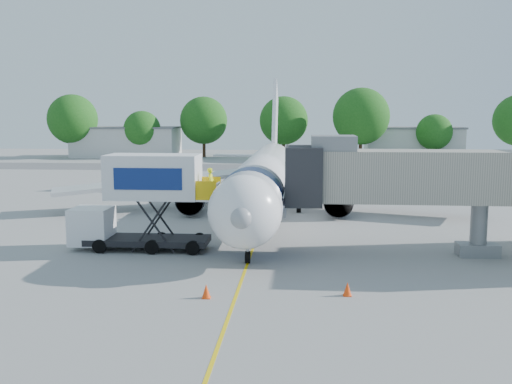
# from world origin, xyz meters

# --- Properties ---
(ground) EXTENTS (160.00, 160.00, 0.00)m
(ground) POSITION_xyz_m (0.00, 0.00, 0.00)
(ground) COLOR #989896
(ground) RESTS_ON ground
(guidance_line) EXTENTS (0.15, 70.00, 0.01)m
(guidance_line) POSITION_xyz_m (0.00, 0.00, 0.01)
(guidance_line) COLOR yellow
(guidance_line) RESTS_ON ground
(taxiway_strip) EXTENTS (120.00, 10.00, 0.01)m
(taxiway_strip) POSITION_xyz_m (0.00, 42.00, 0.00)
(taxiway_strip) COLOR #59595B
(taxiway_strip) RESTS_ON ground
(aircraft) EXTENTS (34.17, 37.73, 11.35)m
(aircraft) POSITION_xyz_m (0.00, 4.12, 2.95)
(aircraft) COLOR white
(aircraft) RESTS_ON ground
(jet_bridge) EXTENTS (13.90, 3.20, 6.60)m
(jet_bridge) POSITION_xyz_m (7.99, -7.00, 4.34)
(jet_bridge) COLOR #ABA392
(jet_bridge) RESTS_ON ground
(catering_hiloader) EXTENTS (8.50, 2.44, 5.50)m
(catering_hiloader) POSITION_xyz_m (-6.27, -7.00, 2.76)
(catering_hiloader) COLOR black
(catering_hiloader) RESTS_ON ground
(ground_tug) EXTENTS (4.28, 3.10, 1.54)m
(ground_tug) POSITION_xyz_m (4.07, -17.46, 0.81)
(ground_tug) COLOR silver
(ground_tug) RESTS_ON ground
(safety_cone_a) EXTENTS (0.38, 0.38, 0.60)m
(safety_cone_a) POSITION_xyz_m (4.80, -14.50, 0.29)
(safety_cone_a) COLOR #FE420D
(safety_cone_a) RESTS_ON ground
(safety_cone_b) EXTENTS (0.39, 0.39, 0.61)m
(safety_cone_b) POSITION_xyz_m (-1.23, -15.29, 0.29)
(safety_cone_b) COLOR #FE420D
(safety_cone_b) RESTS_ON ground
(outbuilding_left) EXTENTS (18.40, 8.40, 5.30)m
(outbuilding_left) POSITION_xyz_m (-28.00, 60.00, 2.66)
(outbuilding_left) COLOR silver
(outbuilding_left) RESTS_ON ground
(outbuilding_right) EXTENTS (16.40, 7.40, 5.30)m
(outbuilding_right) POSITION_xyz_m (22.00, 62.00, 2.66)
(outbuilding_right) COLOR silver
(outbuilding_right) RESTS_ON ground
(tree_a) EXTENTS (8.53, 8.53, 10.87)m
(tree_a) POSITION_xyz_m (-36.60, 57.51, 6.60)
(tree_a) COLOR #382314
(tree_a) RESTS_ON ground
(tree_b) EXTENTS (6.32, 6.32, 8.06)m
(tree_b) POSITION_xyz_m (-24.52, 57.82, 4.89)
(tree_b) COLOR #382314
(tree_b) RESTS_ON ground
(tree_c) EXTENTS (8.25, 8.25, 10.52)m
(tree_c) POSITION_xyz_m (-14.25, 60.39, 6.39)
(tree_c) COLOR #382314
(tree_c) RESTS_ON ground
(tree_d) EXTENTS (8.25, 8.25, 10.52)m
(tree_d) POSITION_xyz_m (-0.30, 59.39, 6.39)
(tree_d) COLOR #382314
(tree_d) RESTS_ON ground
(tree_e) EXTENTS (9.24, 9.24, 11.78)m
(tree_e) POSITION_xyz_m (12.40, 55.89, 7.15)
(tree_e) COLOR #382314
(tree_e) RESTS_ON ground
(tree_f) EXTENTS (5.89, 5.89, 7.51)m
(tree_f) POSITION_xyz_m (24.61, 57.96, 4.55)
(tree_f) COLOR #382314
(tree_f) RESTS_ON ground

